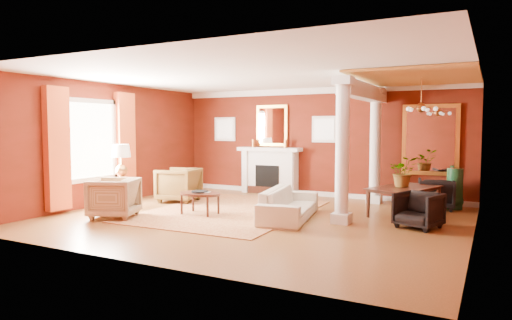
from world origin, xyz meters
The scene contains 27 objects.
ground centered at (0.00, 0.00, 0.00)m, with size 8.00×8.00×0.00m, color brown.
room_shell centered at (0.00, 0.00, 2.02)m, with size 8.04×7.04×2.92m.
fireplace centered at (-1.30, 3.32, 0.65)m, with size 1.85×0.42×1.29m.
overmantel_mirror centered at (-1.30, 3.45, 1.90)m, with size 0.95×0.07×1.15m.
flank_window_left centered at (-2.85, 3.46, 1.80)m, with size 0.70×0.07×0.70m.
flank_window_right centered at (0.25, 3.46, 1.80)m, with size 0.70×0.07×0.70m.
left_window centered at (-3.89, -0.60, 1.42)m, with size 0.21×2.55×2.60m.
column_front centered at (1.70, 0.30, 1.43)m, with size 0.36×0.36×2.80m.
column_back centered at (1.70, 3.00, 1.43)m, with size 0.36×0.36×2.80m.
header_beam centered at (1.70, 1.90, 2.62)m, with size 0.30×3.20×0.32m, color white.
amber_ceiling centered at (2.85, 1.75, 2.87)m, with size 2.30×3.40×0.04m, color gold.
dining_mirror centered at (2.90, 3.45, 1.55)m, with size 1.30×0.07×1.70m.
chandelier centered at (2.90, 1.80, 2.25)m, with size 0.60×0.62×0.75m.
crown_trim centered at (0.00, 3.46, 2.82)m, with size 8.00×0.08×0.16m, color white.
base_trim centered at (0.00, 3.46, 0.06)m, with size 8.00×0.08×0.12m, color white.
rug centered at (-0.87, 0.40, 0.01)m, with size 3.24×4.32×0.02m, color maroon.
sofa centered at (0.64, 0.22, 0.41)m, with size 2.11×0.62×0.83m, color #EFE6C9.
armchair_leopard centered at (-2.66, 0.94, 0.47)m, with size 0.91×0.85×0.93m, color black.
armchair_stripe centered at (-2.59, -1.31, 0.45)m, with size 0.87×0.82×0.90m, color tan.
coffee_table centered at (-1.21, -0.24, 0.43)m, with size 0.93×0.93×0.47m.
coffee_book centered at (-1.15, -0.23, 0.58)m, with size 0.16×0.02×0.22m, color black.
side_table centered at (-3.30, -0.35, 0.98)m, with size 0.58×0.58×1.46m.
dining_table centered at (2.65, 1.72, 0.47)m, with size 1.69×0.60×0.94m, color black.
dining_chair_near centered at (3.07, 0.55, 0.36)m, with size 0.71×0.66×0.73m, color black.
dining_chair_far centered at (3.13, 2.82, 0.38)m, with size 0.74×0.69×0.76m, color black.
green_urn centered at (3.50, 3.00, 0.37)m, with size 0.39×0.39×0.94m.
potted_plant centered at (2.59, 1.73, 1.19)m, with size 0.58×0.64×0.50m, color #26591E.
Camera 1 is at (4.26, -8.13, 1.83)m, focal length 32.00 mm.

